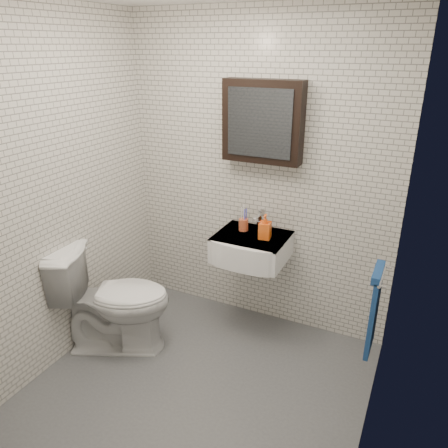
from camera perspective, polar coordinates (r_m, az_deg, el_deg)
name	(u,v)px	position (r m, az deg, el deg)	size (l,w,h in m)	color
ground	(201,383)	(3.30, -3.01, -19.99)	(2.20, 2.00, 0.01)	#505258
room_shell	(196,186)	(2.55, -3.67, 5.04)	(2.22, 2.02, 2.51)	silver
washbasin	(250,248)	(3.41, 3.38, -3.16)	(0.55, 0.50, 0.20)	white
faucet	(260,220)	(3.51, 4.67, 0.47)	(0.06, 0.20, 0.15)	silver
mirror_cabinet	(263,122)	(3.30, 5.08, 13.16)	(0.60, 0.15, 0.60)	black
towel_rail	(375,307)	(2.89, 19.06, -10.24)	(0.09, 0.30, 0.58)	silver
toothbrush_cup	(244,224)	(3.47, 2.57, 0.00)	(0.10, 0.10, 0.21)	#C15330
soap_bottle	(265,227)	(3.32, 5.38, -0.34)	(0.09, 0.09, 0.19)	orange
toilet	(114,298)	(3.48, -14.18, -9.40)	(0.48, 0.84, 0.86)	white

